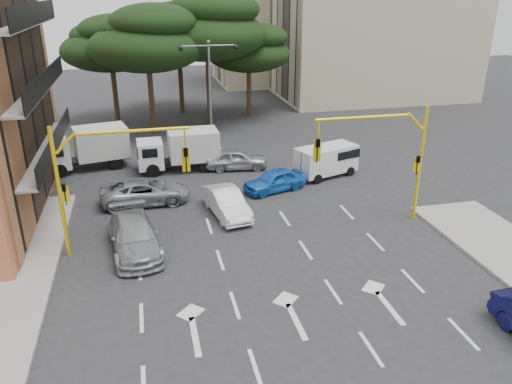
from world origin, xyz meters
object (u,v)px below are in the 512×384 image
street_lamp_center (210,77)px  car_silver_wagon (134,236)px  signal_mast_left (101,172)px  van_white (326,161)px  car_silver_cross_a (145,192)px  signal_mast_right (389,150)px  car_silver_cross_b (236,159)px  car_blue_compact (275,180)px  box_truck_b (179,151)px  car_white_hatch (227,203)px  box_truck_a (86,149)px

street_lamp_center → car_silver_wagon: street_lamp_center is taller
signal_mast_left → van_white: signal_mast_left is taller
street_lamp_center → car_silver_cross_a: bearing=-119.8°
signal_mast_right → van_white: size_ratio=1.51×
car_silver_wagon → car_silver_cross_b: bearing=49.5°
street_lamp_center → car_blue_compact: bearing=-73.9°
box_truck_b → van_white: bearing=-111.2°
car_white_hatch → box_truck_a: size_ratio=0.76×
car_silver_cross_b → signal_mast_right: bearing=-142.3°
car_white_hatch → car_silver_cross_b: bearing=65.3°
car_silver_wagon → van_white: van_white is taller
van_white → car_white_hatch: bearing=-77.0°
car_silver_wagon → box_truck_a: 12.62m
car_blue_compact → box_truck_b: (-5.18, 5.00, 0.66)m
street_lamp_center → car_silver_cross_a: 11.17m
signal_mast_left → van_white: (13.16, 7.12, -2.89)m
signal_mast_left → car_white_hatch: signal_mast_left is taller
van_white → box_truck_b: size_ratio=0.75×
street_lamp_center → box_truck_a: (-8.65, -2.00, -4.06)m
street_lamp_center → car_silver_cross_a: size_ratio=1.58×
car_silver_wagon → car_silver_cross_b: car_silver_wagon is taller
car_silver_cross_b → box_truck_b: size_ratio=0.77×
car_blue_compact → car_silver_wagon: (-8.15, -5.63, 0.09)m
signal_mast_left → car_silver_cross_b: signal_mast_left is taller
car_silver_wagon → box_truck_a: box_truck_a is taller
car_silver_cross_b → street_lamp_center: bearing=19.9°
signal_mast_left → street_lamp_center: street_lamp_center is taller
signal_mast_left → car_blue_compact: bearing=30.1°
signal_mast_right → car_white_hatch: bearing=160.9°
box_truck_a → signal_mast_left: bearing=175.9°
car_white_hatch → box_truck_a: box_truck_a is taller
car_silver_cross_b → box_truck_a: 9.94m
car_silver_wagon → street_lamp_center: bearing=61.6°
street_lamp_center → box_truck_a: bearing=-167.0°
car_white_hatch → van_white: bearing=21.9°
signal_mast_right → car_silver_cross_b: 11.75m
car_silver_wagon → signal_mast_left: bearing=161.7°
signal_mast_left → box_truck_b: bearing=68.4°
car_silver_wagon → car_silver_cross_b: size_ratio=1.25×
car_silver_cross_a → box_truck_b: (2.34, 5.16, 0.63)m
street_lamp_center → van_white: bearing=-47.3°
van_white → car_blue_compact: bearing=-84.7°
signal_mast_left → car_silver_cross_b: size_ratio=1.45×
signal_mast_left → car_blue_compact: size_ratio=1.56×
signal_mast_left → car_white_hatch: (5.93, 2.66, -3.19)m
signal_mast_left → car_white_hatch: size_ratio=1.42×
signal_mast_left → box_truck_b: 11.48m
car_silver_cross_a → box_truck_a: box_truck_a is taller
car_silver_wagon → car_silver_cross_a: size_ratio=1.05×
car_white_hatch → car_silver_cross_b: 7.29m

